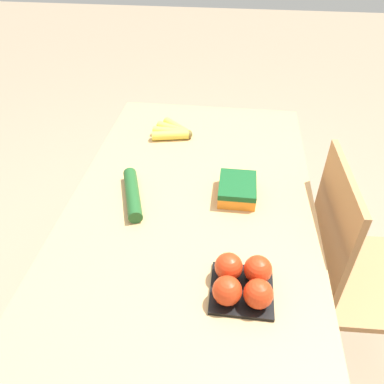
{
  "coord_description": "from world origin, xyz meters",
  "views": [
    {
      "loc": [
        0.94,
        0.12,
        1.56
      ],
      "look_at": [
        0.0,
        0.0,
        0.8
      ],
      "focal_mm": 35.0,
      "sensor_mm": 36.0,
      "label": 1
    }
  ],
  "objects_px": {
    "carrot_bag": "(237,188)",
    "chair": "(353,273)",
    "tomato_pack": "(243,281)",
    "cucumber_near": "(132,194)",
    "banana_bunch": "(174,131)"
  },
  "relations": [
    {
      "from": "chair",
      "to": "tomato_pack",
      "type": "distance_m",
      "value": 0.62
    },
    {
      "from": "chair",
      "to": "cucumber_near",
      "type": "relative_size",
      "value": 3.86
    },
    {
      "from": "cucumber_near",
      "to": "carrot_bag",
      "type": "bearing_deg",
      "value": 100.23
    },
    {
      "from": "carrot_bag",
      "to": "cucumber_near",
      "type": "xyz_separation_m",
      "value": [
        0.06,
        -0.34,
        -0.01
      ]
    },
    {
      "from": "banana_bunch",
      "to": "chair",
      "type": "bearing_deg",
      "value": 59.86
    },
    {
      "from": "carrot_bag",
      "to": "cucumber_near",
      "type": "bearing_deg",
      "value": -79.77
    },
    {
      "from": "banana_bunch",
      "to": "tomato_pack",
      "type": "relative_size",
      "value": 1.05
    },
    {
      "from": "chair",
      "to": "banana_bunch",
      "type": "relative_size",
      "value": 5.57
    },
    {
      "from": "banana_bunch",
      "to": "carrot_bag",
      "type": "xyz_separation_m",
      "value": [
        0.36,
        0.27,
        0.01
      ]
    },
    {
      "from": "cucumber_near",
      "to": "tomato_pack",
      "type": "bearing_deg",
      "value": 48.5
    },
    {
      "from": "chair",
      "to": "carrot_bag",
      "type": "distance_m",
      "value": 0.54
    },
    {
      "from": "banana_bunch",
      "to": "carrot_bag",
      "type": "relative_size",
      "value": 1.1
    },
    {
      "from": "carrot_bag",
      "to": "chair",
      "type": "bearing_deg",
      "value": 83.7
    },
    {
      "from": "chair",
      "to": "banana_bunch",
      "type": "xyz_separation_m",
      "value": [
        -0.41,
        -0.71,
        0.3
      ]
    },
    {
      "from": "banana_bunch",
      "to": "tomato_pack",
      "type": "bearing_deg",
      "value": 21.71
    }
  ]
}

